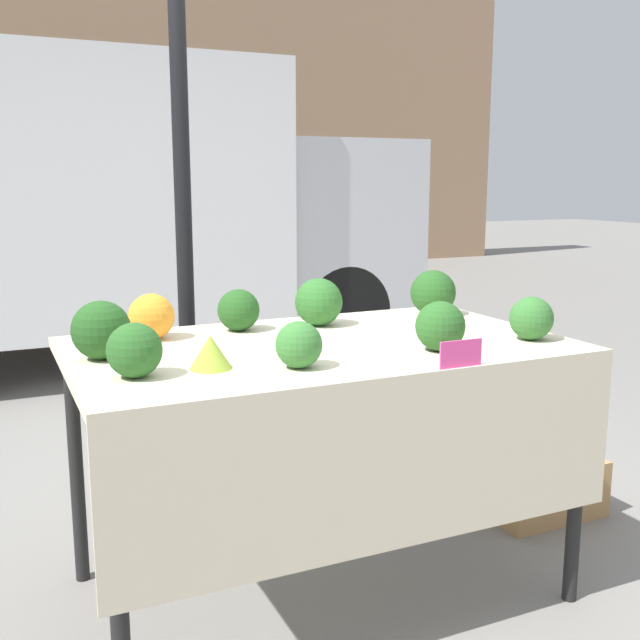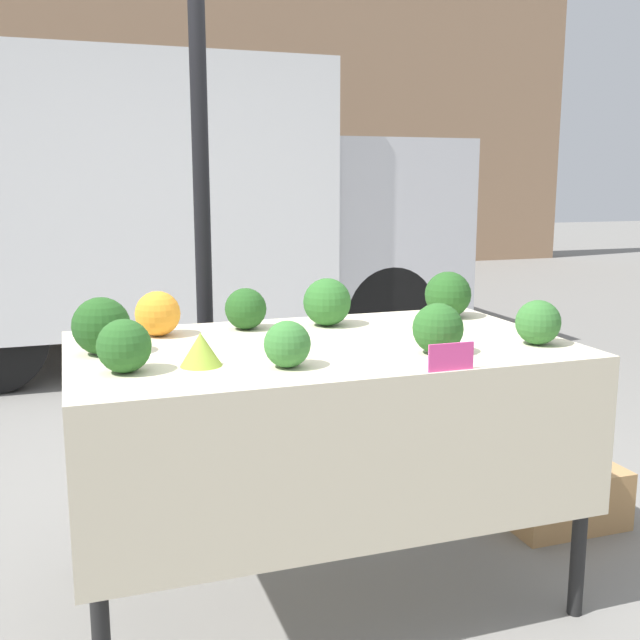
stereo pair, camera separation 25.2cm
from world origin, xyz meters
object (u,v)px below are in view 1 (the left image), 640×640
produce_crate (540,485)px  orange_cauliflower (151,317)px  parked_truck (113,204)px  price_sign (461,354)px

produce_crate → orange_cauliflower: bearing=175.5°
parked_truck → produce_crate: size_ratio=8.95×
parked_truck → orange_cauliflower: size_ratio=27.82×
price_sign → produce_crate: bearing=35.4°
parked_truck → price_sign: 4.61m
price_sign → produce_crate: 1.39m
orange_cauliflower → produce_crate: bearing=-4.5°
price_sign → produce_crate: price_sign is taller
orange_cauliflower → price_sign: orange_cauliflower is taller
produce_crate → parked_truck: bearing=106.1°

